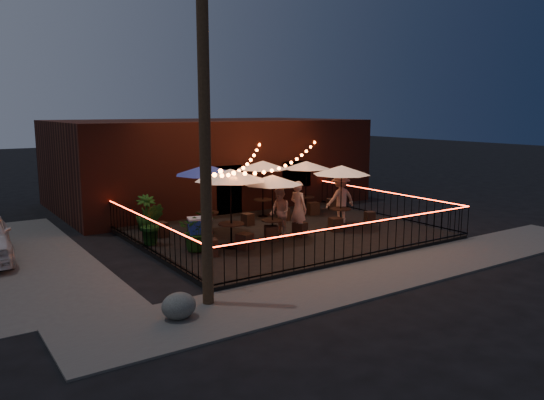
# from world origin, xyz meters

# --- Properties ---
(ground) EXTENTS (110.00, 110.00, 0.00)m
(ground) POSITION_xyz_m (0.00, 0.00, 0.00)
(ground) COLOR black
(ground) RESTS_ON ground
(patio) EXTENTS (10.00, 8.00, 0.15)m
(patio) POSITION_xyz_m (0.00, 2.00, 0.07)
(patio) COLOR black
(patio) RESTS_ON ground
(sidewalk) EXTENTS (18.00, 2.50, 0.05)m
(sidewalk) POSITION_xyz_m (0.00, -3.25, 0.03)
(sidewalk) COLOR #474442
(sidewalk) RESTS_ON ground
(brick_building) EXTENTS (14.00, 8.00, 4.00)m
(brick_building) POSITION_xyz_m (1.00, 9.99, 2.00)
(brick_building) COLOR #3C1710
(brick_building) RESTS_ON ground
(utility_pole) EXTENTS (0.26, 0.26, 8.00)m
(utility_pole) POSITION_xyz_m (-5.40, -2.60, 4.00)
(utility_pole) COLOR #322214
(utility_pole) RESTS_ON ground
(fence_front) EXTENTS (10.00, 0.04, 1.04)m
(fence_front) POSITION_xyz_m (0.00, -2.00, 0.66)
(fence_front) COLOR black
(fence_front) RESTS_ON patio
(fence_left) EXTENTS (0.04, 8.00, 1.04)m
(fence_left) POSITION_xyz_m (-5.00, 2.00, 0.66)
(fence_left) COLOR black
(fence_left) RESTS_ON patio
(fence_right) EXTENTS (0.04, 8.00, 1.04)m
(fence_right) POSITION_xyz_m (5.00, 2.00, 0.66)
(fence_right) COLOR black
(fence_right) RESTS_ON patio
(festoon_lights) EXTENTS (10.02, 8.72, 1.32)m
(festoon_lights) POSITION_xyz_m (-1.01, 1.70, 2.52)
(festoon_lights) COLOR #FF5819
(festoon_lights) RESTS_ON ground
(cafe_table_0) EXTENTS (2.75, 2.75, 2.52)m
(cafe_table_0) POSITION_xyz_m (-2.66, 1.15, 2.45)
(cafe_table_0) COLOR black
(cafe_table_0) RESTS_ON patio
(cafe_table_1) EXTENTS (2.35, 2.35, 2.45)m
(cafe_table_1) POSITION_xyz_m (-2.39, 3.35, 2.39)
(cafe_table_1) COLOR black
(cafe_table_1) RESTS_ON patio
(cafe_table_2) EXTENTS (2.25, 2.25, 2.21)m
(cafe_table_2) POSITION_xyz_m (-1.02, 1.25, 2.17)
(cafe_table_2) COLOR black
(cafe_table_2) RESTS_ON patio
(cafe_table_3) EXTENTS (2.24, 2.24, 2.29)m
(cafe_table_3) POSITION_xyz_m (0.89, 4.80, 2.25)
(cafe_table_3) COLOR black
(cafe_table_3) RESTS_ON patio
(cafe_table_4) EXTENTS (2.33, 2.33, 2.33)m
(cafe_table_4) POSITION_xyz_m (2.13, 1.40, 2.28)
(cafe_table_4) COLOR black
(cafe_table_4) RESTS_ON patio
(cafe_table_5) EXTENTS (2.45, 2.45, 2.20)m
(cafe_table_5) POSITION_xyz_m (2.85, 4.47, 2.16)
(cafe_table_5) COLOR black
(cafe_table_5) RESTS_ON patio
(bistro_chair_0) EXTENTS (0.54, 0.54, 0.51)m
(bistro_chair_0) POSITION_xyz_m (-3.68, 0.66, 0.41)
(bistro_chair_0) COLOR black
(bistro_chair_0) RESTS_ON patio
(bistro_chair_1) EXTENTS (0.55, 0.55, 0.50)m
(bistro_chair_1) POSITION_xyz_m (-2.42, 0.73, 0.40)
(bistro_chair_1) COLOR black
(bistro_chair_1) RESTS_ON patio
(bistro_chair_2) EXTENTS (0.46, 0.46, 0.50)m
(bistro_chair_2) POSITION_xyz_m (-3.97, 3.78, 0.40)
(bistro_chair_2) COLOR black
(bistro_chair_2) RESTS_ON patio
(bistro_chair_3) EXTENTS (0.52, 0.52, 0.47)m
(bistro_chair_3) POSITION_xyz_m (-2.79, 3.55, 0.38)
(bistro_chair_3) COLOR black
(bistro_chair_3) RESTS_ON patio
(bistro_chair_4) EXTENTS (0.56, 0.56, 0.51)m
(bistro_chair_4) POSITION_xyz_m (-1.12, 1.16, 0.40)
(bistro_chair_4) COLOR black
(bistro_chair_4) RESTS_ON patio
(bistro_chair_5) EXTENTS (0.54, 0.54, 0.49)m
(bistro_chair_5) POSITION_xyz_m (0.05, 1.13, 0.39)
(bistro_chair_5) COLOR black
(bistro_chair_5) RESTS_ON patio
(bistro_chair_6) EXTENTS (0.44, 0.44, 0.45)m
(bistro_chair_6) POSITION_xyz_m (-0.52, 3.69, 0.37)
(bistro_chair_6) COLOR black
(bistro_chair_6) RESTS_ON patio
(bistro_chair_7) EXTENTS (0.55, 0.55, 0.50)m
(bistro_chair_7) POSITION_xyz_m (1.16, 3.69, 0.40)
(bistro_chair_7) COLOR black
(bistro_chair_7) RESTS_ON patio
(bistro_chair_8) EXTENTS (0.50, 0.50, 0.49)m
(bistro_chair_8) POSITION_xyz_m (1.60, 1.07, 0.39)
(bistro_chair_8) COLOR black
(bistro_chair_8) RESTS_ON patio
(bistro_chair_9) EXTENTS (0.44, 0.44, 0.41)m
(bistro_chair_9) POSITION_xyz_m (3.74, 1.52, 0.36)
(bistro_chair_9) COLOR black
(bistro_chair_9) RESTS_ON patio
(bistro_chair_10) EXTENTS (0.53, 0.53, 0.51)m
(bistro_chair_10) POSITION_xyz_m (2.85, 3.94, 0.41)
(bistro_chair_10) COLOR black
(bistro_chair_10) RESTS_ON patio
(bistro_chair_11) EXTENTS (0.49, 0.49, 0.46)m
(bistro_chair_11) POSITION_xyz_m (4.29, 4.46, 0.38)
(bistro_chair_11) COLOR black
(bistro_chair_11) RESTS_ON patio
(patron_a) EXTENTS (0.56, 0.76, 1.93)m
(patron_a) POSITION_xyz_m (0.03, 1.21, 1.11)
(patron_a) COLOR #D3A18C
(patron_a) RESTS_ON patio
(patron_b) EXTENTS (0.71, 0.87, 1.66)m
(patron_b) POSITION_xyz_m (-0.45, 1.64, 0.98)
(patron_b) COLOR beige
(patron_b) RESTS_ON patio
(patron_c) EXTENTS (1.31, 0.83, 1.92)m
(patron_c) POSITION_xyz_m (2.65, 2.02, 1.11)
(patron_c) COLOR tan
(patron_c) RESTS_ON patio
(potted_shrub_a) EXTENTS (1.44, 1.35, 1.30)m
(potted_shrub_a) POSITION_xyz_m (-3.71, 1.42, 0.80)
(potted_shrub_a) COLOR #1C3D14
(potted_shrub_a) RESTS_ON patio
(potted_shrub_b) EXTENTS (0.92, 0.84, 1.37)m
(potted_shrub_b) POSITION_xyz_m (-4.60, 2.90, 0.83)
(potted_shrub_b) COLOR #133910
(potted_shrub_b) RESTS_ON patio
(potted_shrub_c) EXTENTS (0.78, 0.78, 1.28)m
(potted_shrub_c) POSITION_xyz_m (-3.99, 5.09, 0.79)
(potted_shrub_c) COLOR #18340C
(potted_shrub_c) RESTS_ON patio
(cooler) EXTENTS (0.85, 0.71, 0.97)m
(cooler) POSITION_xyz_m (-3.47, 1.73, 0.64)
(cooler) COLOR #1D3AC2
(cooler) RESTS_ON patio
(boulder) EXTENTS (0.89, 0.77, 0.64)m
(boulder) POSITION_xyz_m (-6.34, -3.06, 0.32)
(boulder) COLOR #4A4945
(boulder) RESTS_ON ground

